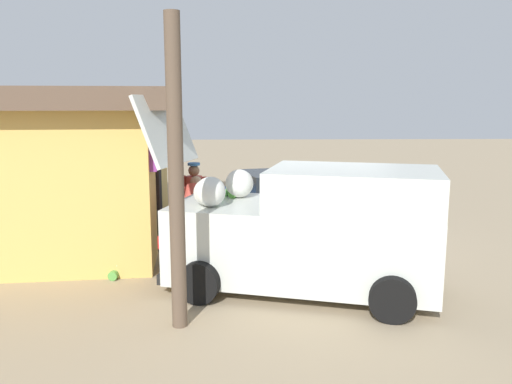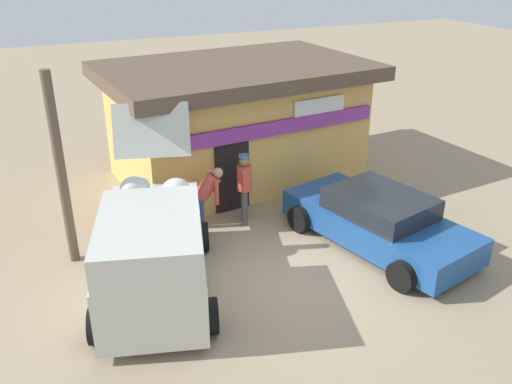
# 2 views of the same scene
# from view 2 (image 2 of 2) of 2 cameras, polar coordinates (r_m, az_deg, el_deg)

# --- Properties ---
(ground_plane) EXTENTS (60.00, 60.00, 0.00)m
(ground_plane) POSITION_cam_2_polar(r_m,az_deg,el_deg) (11.13, 4.42, -8.96)
(ground_plane) COLOR #9E896B
(storefront_bar) EXTENTS (7.41, 5.27, 3.18)m
(storefront_bar) POSITION_cam_2_polar(r_m,az_deg,el_deg) (15.24, -2.07, 7.54)
(storefront_bar) COLOR #E0B259
(storefront_bar) RESTS_ON ground_plane
(delivery_van) EXTENTS (2.99, 4.80, 3.05)m
(delivery_van) POSITION_cam_2_polar(r_m,az_deg,el_deg) (10.33, -10.63, -5.82)
(delivery_van) COLOR silver
(delivery_van) RESTS_ON ground_plane
(parked_sedan) EXTENTS (2.99, 4.67, 1.22)m
(parked_sedan) POSITION_cam_2_polar(r_m,az_deg,el_deg) (12.29, 12.65, -2.90)
(parked_sedan) COLOR #1E4C8C
(parked_sedan) RESTS_ON ground_plane
(vendor_standing) EXTENTS (0.44, 0.53, 1.72)m
(vendor_standing) POSITION_cam_2_polar(r_m,az_deg,el_deg) (12.75, -1.23, 0.83)
(vendor_standing) COLOR #4C4C51
(vendor_standing) RESTS_ON ground_plane
(customer_bending) EXTENTS (0.71, 0.60, 1.55)m
(customer_bending) POSITION_cam_2_polar(r_m,az_deg,el_deg) (12.44, -5.17, -0.21)
(customer_bending) COLOR navy
(customer_bending) RESTS_ON ground_plane
(unloaded_banana_pile) EXTENTS (0.86, 0.92, 0.46)m
(unloaded_banana_pile) POSITION_cam_2_polar(r_m,az_deg,el_deg) (13.55, -9.99, -1.70)
(unloaded_banana_pile) COLOR silver
(unloaded_banana_pile) RESTS_ON ground_plane
(paint_bucket) EXTENTS (0.31, 0.31, 0.38)m
(paint_bucket) POSITION_cam_2_polar(r_m,az_deg,el_deg) (14.45, 8.90, 0.06)
(paint_bucket) COLOR blue
(paint_bucket) RESTS_ON ground_plane
(utility_pole) EXTENTS (0.20, 0.20, 4.03)m
(utility_pole) POSITION_cam_2_polar(r_m,az_deg,el_deg) (11.45, -19.67, 2.01)
(utility_pole) COLOR brown
(utility_pole) RESTS_ON ground_plane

